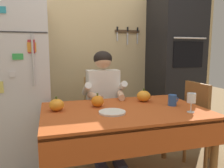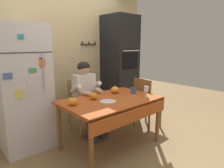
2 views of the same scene
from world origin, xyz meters
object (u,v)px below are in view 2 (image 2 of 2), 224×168
at_px(dining_table, 112,105).
at_px(pumpkin_medium, 93,96).
at_px(pumpkin_large, 73,102).
at_px(refrigerator, 22,88).
at_px(chair_behind_person, 81,103).
at_px(coffee_mug, 133,91).
at_px(seated_person, 86,92).
at_px(wall_oven, 120,67).
at_px(wine_glass, 146,89).
at_px(pumpkin_small, 115,90).
at_px(chair_right_side, 145,101).
at_px(serving_tray, 108,102).

distance_m(dining_table, pumpkin_medium, 0.30).
bearing_deg(pumpkin_large, refrigerator, 116.75).
xyz_separation_m(chair_behind_person, pumpkin_large, (-0.54, -0.67, 0.28)).
bearing_deg(dining_table, coffee_mug, 1.03).
bearing_deg(seated_person, wall_oven, 16.43).
relative_size(seated_person, wine_glass, 7.70).
xyz_separation_m(pumpkin_medium, pumpkin_small, (0.49, 0.08, 0.00)).
distance_m(dining_table, pumpkin_large, 0.60).
relative_size(dining_table, pumpkin_medium, 11.30).
xyz_separation_m(dining_table, seated_person, (-0.03, 0.60, 0.08)).
height_order(wall_oven, seated_person, wall_oven).
xyz_separation_m(seated_person, pumpkin_large, (-0.54, -0.48, 0.05)).
bearing_deg(seated_person, chair_right_side, -28.86).
xyz_separation_m(wall_oven, chair_behind_person, (-1.08, -0.13, -0.54)).
bearing_deg(chair_behind_person, chair_right_side, -37.00).
bearing_deg(chair_right_side, refrigerator, 156.80).
relative_size(refrigerator, dining_table, 1.29).
bearing_deg(pumpkin_small, dining_table, -140.03).
relative_size(seated_person, serving_tray, 5.66).
distance_m(pumpkin_large, pumpkin_medium, 0.36).
bearing_deg(dining_table, wall_oven, 41.31).
bearing_deg(pumpkin_medium, wine_glass, -29.63).
bearing_deg(wine_glass, refrigerator, 142.25).
bearing_deg(seated_person, chair_behind_person, 90.00).
height_order(wall_oven, wine_glass, wall_oven).
relative_size(wine_glass, pumpkin_medium, 1.30).
distance_m(refrigerator, seated_person, 0.97).
bearing_deg(refrigerator, wall_oven, 1.14).
bearing_deg(seated_person, serving_tray, -98.88).
distance_m(seated_person, coffee_mug, 0.78).
height_order(refrigerator, serving_tray, refrigerator).
xyz_separation_m(chair_right_side, coffee_mug, (-0.43, -0.08, 0.28)).
bearing_deg(chair_behind_person, refrigerator, 174.37).
relative_size(coffee_mug, pumpkin_medium, 0.84).
distance_m(dining_table, pumpkin_small, 0.40).
bearing_deg(refrigerator, pumpkin_large, -63.25).
bearing_deg(chair_behind_person, dining_table, -87.71).
xyz_separation_m(dining_table, pumpkin_large, (-0.57, 0.13, 0.13)).
relative_size(chair_right_side, wine_glass, 5.75).
relative_size(wine_glass, pumpkin_large, 1.28).
bearing_deg(dining_table, chair_behind_person, 92.29).
xyz_separation_m(chair_behind_person, coffee_mug, (0.50, -0.78, 0.28)).
height_order(chair_behind_person, serving_tray, chair_behind_person).
bearing_deg(pumpkin_small, serving_tray, -143.13).
height_order(seated_person, serving_tray, seated_person).
height_order(coffee_mug, wine_glass, wine_glass).
relative_size(seated_person, pumpkin_small, 9.05).
xyz_separation_m(pumpkin_large, serving_tray, (0.43, -0.20, -0.04)).
xyz_separation_m(refrigerator, coffee_mug, (1.42, -0.87, -0.11)).
distance_m(refrigerator, pumpkin_small, 1.40).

